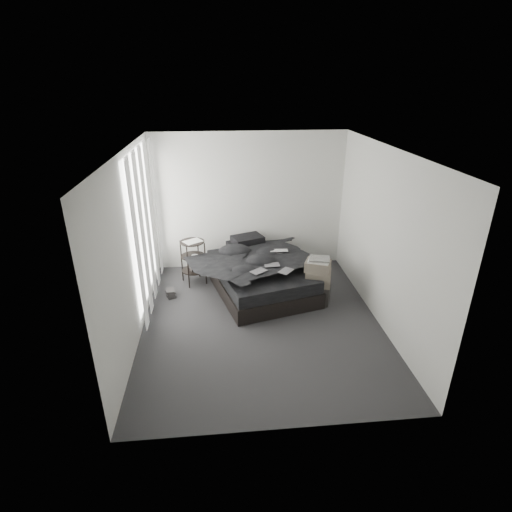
{
  "coord_description": "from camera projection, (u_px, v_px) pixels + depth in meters",
  "views": [
    {
      "loc": [
        -0.59,
        -5.21,
        3.44
      ],
      "look_at": [
        0.0,
        0.8,
        0.75
      ],
      "focal_mm": 28.0,
      "sensor_mm": 36.0,
      "label": 1
    }
  ],
  "objects": [
    {
      "name": "curtain_left",
      "position": [
        147.0,
        227.0,
        6.34
      ],
      "size": [
        0.06,
        2.12,
        2.48
      ],
      "primitive_type": "cube",
      "color": "white",
      "rests_on": "wall_left"
    },
    {
      "name": "box_lower",
      "position": [
        316.0,
        292.0,
        6.69
      ],
      "size": [
        0.53,
        0.48,
        0.32
      ],
      "primitive_type": "cube",
      "rotation": [
        0.0,
        0.0,
        -0.37
      ],
      "color": "black",
      "rests_on": "floor"
    },
    {
      "name": "pillow_lower",
      "position": [
        244.0,
        246.0,
        7.55
      ],
      "size": [
        0.68,
        0.54,
        0.13
      ],
      "primitive_type": "cube",
      "rotation": [
        0.0,
        0.0,
        0.26
      ],
      "color": "black",
      "rests_on": "mattress"
    },
    {
      "name": "wall_right",
      "position": [
        384.0,
        239.0,
        5.83
      ],
      "size": [
        0.01,
        4.2,
        2.6
      ],
      "primitive_type": "cube",
      "color": "silver",
      "rests_on": "ground"
    },
    {
      "name": "wall_left",
      "position": [
        132.0,
        248.0,
        5.5
      ],
      "size": [
        0.01,
        4.2,
        2.6
      ],
      "primitive_type": "cube",
      "color": "silver",
      "rests_on": "ground"
    },
    {
      "name": "window_left",
      "position": [
        143.0,
        223.0,
        6.3
      ],
      "size": [
        0.02,
        2.0,
        2.3
      ],
      "primitive_type": "cube",
      "color": "white",
      "rests_on": "wall_left"
    },
    {
      "name": "art_book_snake",
      "position": [
        319.0,
        259.0,
        6.42
      ],
      "size": [
        0.38,
        0.33,
        0.03
      ],
      "primitive_type": "cube",
      "rotation": [
        0.0,
        0.0,
        -0.26
      ],
      "color": "silver",
      "rests_on": "art_book_white"
    },
    {
      "name": "ceiling",
      "position": [
        262.0,
        150.0,
        5.13
      ],
      "size": [
        3.6,
        4.2,
        0.01
      ],
      "primitive_type": "cube",
      "color": "white",
      "rests_on": "ground"
    },
    {
      "name": "side_stand",
      "position": [
        193.0,
        262.0,
        7.22
      ],
      "size": [
        0.57,
        0.57,
        0.8
      ],
      "primitive_type": "cylinder",
      "rotation": [
        0.0,
        0.0,
        0.41
      ],
      "color": "black",
      "rests_on": "floor"
    },
    {
      "name": "floor_books",
      "position": [
        171.0,
        293.0,
        6.85
      ],
      "size": [
        0.18,
        0.22,
        0.13
      ],
      "primitive_type": "cube",
      "rotation": [
        0.0,
        0.0,
        0.27
      ],
      "color": "black",
      "rests_on": "floor"
    },
    {
      "name": "mattress",
      "position": [
        261.0,
        270.0,
        6.98
      ],
      "size": [
        1.88,
        2.22,
        0.21
      ],
      "primitive_type": "cube",
      "rotation": [
        0.0,
        0.0,
        0.26
      ],
      "color": "black",
      "rests_on": "bed"
    },
    {
      "name": "box_mid",
      "position": [
        318.0,
        278.0,
        6.56
      ],
      "size": [
        0.48,
        0.43,
        0.25
      ],
      "primitive_type": "cube",
      "rotation": [
        0.0,
        0.0,
        -0.3
      ],
      "color": "#645B4F",
      "rests_on": "box_lower"
    },
    {
      "name": "laptop",
      "position": [
        279.0,
        248.0,
        6.99
      ],
      "size": [
        0.33,
        0.22,
        0.02
      ],
      "primitive_type": "imported",
      "rotation": [
        0.0,
        0.0,
        -0.06
      ],
      "color": "silver",
      "rests_on": "duvet"
    },
    {
      "name": "bed",
      "position": [
        261.0,
        282.0,
        7.08
      ],
      "size": [
        1.95,
        2.29,
        0.27
      ],
      "primitive_type": "cube",
      "rotation": [
        0.0,
        0.0,
        0.26
      ],
      "color": "black",
      "rests_on": "floor"
    },
    {
      "name": "art_book_white",
      "position": [
        319.0,
        260.0,
        6.45
      ],
      "size": [
        0.4,
        0.37,
        0.03
      ],
      "primitive_type": "cube",
      "rotation": [
        0.0,
        0.0,
        -0.37
      ],
      "color": "silver",
      "rests_on": "box_upper"
    },
    {
      "name": "duvet",
      "position": [
        262.0,
        260.0,
        6.85
      ],
      "size": [
        1.84,
        2.0,
        0.23
      ],
      "primitive_type": "imported",
      "rotation": [
        0.0,
        0.0,
        0.26
      ],
      "color": "black",
      "rests_on": "mattress"
    },
    {
      "name": "comic_b",
      "position": [
        272.0,
        261.0,
        6.52
      ],
      "size": [
        0.26,
        0.17,
        0.01
      ],
      "primitive_type": "cube",
      "rotation": [
        0.0,
        0.0,
        0.05
      ],
      "color": "black",
      "rests_on": "duvet"
    },
    {
      "name": "floor",
      "position": [
        261.0,
        321.0,
        6.19
      ],
      "size": [
        3.6,
        4.2,
        0.01
      ],
      "primitive_type": "cube",
      "color": "#2D2D2F",
      "rests_on": "ground"
    },
    {
      "name": "wall_front",
      "position": [
        286.0,
        327.0,
        3.76
      ],
      "size": [
        3.6,
        0.01,
        2.6
      ],
      "primitive_type": "cube",
      "color": "silver",
      "rests_on": "ground"
    },
    {
      "name": "comic_c",
      "position": [
        286.0,
        266.0,
        6.32
      ],
      "size": [
        0.29,
        0.3,
        0.01
      ],
      "primitive_type": "cube",
      "rotation": [
        0.0,
        0.0,
        0.87
      ],
      "color": "black",
      "rests_on": "duvet"
    },
    {
      "name": "papers",
      "position": [
        193.0,
        242.0,
        7.05
      ],
      "size": [
        0.38,
        0.36,
        0.02
      ],
      "primitive_type": "cube",
      "rotation": [
        0.0,
        0.0,
        0.59
      ],
      "color": "white",
      "rests_on": "side_stand"
    },
    {
      "name": "pillow_upper",
      "position": [
        247.0,
        239.0,
        7.5
      ],
      "size": [
        0.66,
        0.56,
        0.12
      ],
      "primitive_type": "cube",
      "rotation": [
        0.0,
        0.0,
        0.36
      ],
      "color": "black",
      "rests_on": "pillow_lower"
    },
    {
      "name": "comic_a",
      "position": [
        259.0,
        267.0,
        6.31
      ],
      "size": [
        0.3,
        0.28,
        0.01
      ],
      "primitive_type": "cube",
      "rotation": [
        0.0,
        0.0,
        0.64
      ],
      "color": "black",
      "rests_on": "duvet"
    },
    {
      "name": "box_upper",
      "position": [
        318.0,
        266.0,
        6.49
      ],
      "size": [
        0.48,
        0.44,
        0.17
      ],
      "primitive_type": "cube",
      "rotation": [
        0.0,
        0.0,
        -0.42
      ],
      "color": "#645B4F",
      "rests_on": "box_mid"
    },
    {
      "name": "wall_back",
      "position": [
        249.0,
        202.0,
        7.57
      ],
      "size": [
        3.6,
        0.01,
        2.6
      ],
      "primitive_type": "cube",
      "color": "silver",
      "rests_on": "ground"
    }
  ]
}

